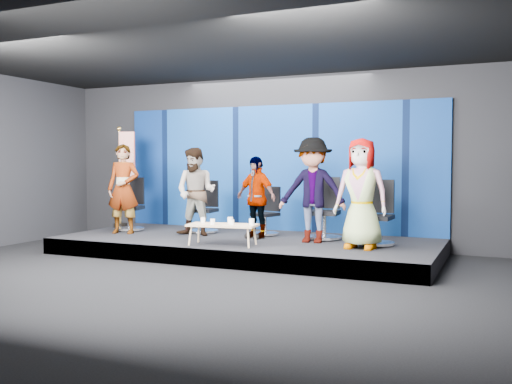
{
  "coord_description": "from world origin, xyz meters",
  "views": [
    {
      "loc": [
        4.42,
        -7.12,
        1.72
      ],
      "look_at": [
        0.25,
        2.4,
        1.18
      ],
      "focal_mm": 40.0,
      "sensor_mm": 36.0,
      "label": 1
    }
  ],
  "objects_px": {
    "panelist_d": "(313,190)",
    "mug_e": "(252,222)",
    "chair_a": "(131,213)",
    "panelist_e": "(361,193)",
    "mug_d": "(232,222)",
    "panelist_b": "(196,192)",
    "panelist_a": "(123,189)",
    "flag_stand": "(124,174)",
    "mug_c": "(230,220)",
    "chair_c": "(267,219)",
    "panelist_c": "(256,197)",
    "coffee_table": "(223,226)",
    "mug_a": "(203,220)",
    "chair_e": "(378,224)",
    "chair_d": "(325,219)",
    "chair_b": "(205,216)",
    "mug_b": "(213,222)"
  },
  "relations": [
    {
      "from": "panelist_d",
      "to": "mug_e",
      "type": "relative_size",
      "value": 17.38
    },
    {
      "from": "chair_a",
      "to": "panelist_e",
      "type": "bearing_deg",
      "value": -19.73
    },
    {
      "from": "mug_d",
      "to": "panelist_b",
      "type": "bearing_deg",
      "value": 142.36
    },
    {
      "from": "panelist_a",
      "to": "flag_stand",
      "type": "bearing_deg",
      "value": 112.03
    },
    {
      "from": "mug_c",
      "to": "mug_e",
      "type": "xyz_separation_m",
      "value": [
        0.44,
        -0.07,
        -0.0
      ]
    },
    {
      "from": "chair_a",
      "to": "chair_c",
      "type": "height_order",
      "value": "chair_a"
    },
    {
      "from": "panelist_c",
      "to": "panelist_e",
      "type": "relative_size",
      "value": 0.84
    },
    {
      "from": "coffee_table",
      "to": "mug_a",
      "type": "distance_m",
      "value": 0.42
    },
    {
      "from": "panelist_d",
      "to": "mug_d",
      "type": "xyz_separation_m",
      "value": [
        -1.11,
        -0.98,
        -0.52
      ]
    },
    {
      "from": "chair_c",
      "to": "mug_a",
      "type": "xyz_separation_m",
      "value": [
        -0.58,
        -1.52,
        0.1
      ]
    },
    {
      "from": "panelist_a",
      "to": "panelist_d",
      "type": "height_order",
      "value": "panelist_d"
    },
    {
      "from": "chair_e",
      "to": "chair_a",
      "type": "bearing_deg",
      "value": -177.09
    },
    {
      "from": "mug_d",
      "to": "chair_e",
      "type": "bearing_deg",
      "value": 26.33
    },
    {
      "from": "chair_d",
      "to": "chair_e",
      "type": "bearing_deg",
      "value": -24.39
    },
    {
      "from": "chair_c",
      "to": "chair_d",
      "type": "xyz_separation_m",
      "value": [
        1.21,
        -0.11,
        0.07
      ]
    },
    {
      "from": "chair_a",
      "to": "coffee_table",
      "type": "bearing_deg",
      "value": -36.17
    },
    {
      "from": "panelist_b",
      "to": "panelist_e",
      "type": "relative_size",
      "value": 0.94
    },
    {
      "from": "panelist_c",
      "to": "chair_e",
      "type": "distance_m",
      "value": 2.3
    },
    {
      "from": "panelist_c",
      "to": "panelist_e",
      "type": "xyz_separation_m",
      "value": [
        2.1,
        -0.46,
        0.14
      ]
    },
    {
      "from": "mug_a",
      "to": "coffee_table",
      "type": "bearing_deg",
      "value": -6.3
    },
    {
      "from": "panelist_d",
      "to": "chair_d",
      "type": "bearing_deg",
      "value": 76.19
    },
    {
      "from": "chair_c",
      "to": "chair_d",
      "type": "relative_size",
      "value": 0.83
    },
    {
      "from": "panelist_e",
      "to": "mug_d",
      "type": "xyz_separation_m",
      "value": [
        -2.06,
        -0.63,
        -0.5
      ]
    },
    {
      "from": "panelist_d",
      "to": "mug_a",
      "type": "relative_size",
      "value": 19.65
    },
    {
      "from": "mug_e",
      "to": "flag_stand",
      "type": "bearing_deg",
      "value": 158.94
    },
    {
      "from": "chair_c",
      "to": "panelist_d",
      "type": "distance_m",
      "value": 1.42
    },
    {
      "from": "panelist_a",
      "to": "panelist_c",
      "type": "height_order",
      "value": "panelist_a"
    },
    {
      "from": "panelist_d",
      "to": "mug_a",
      "type": "height_order",
      "value": "panelist_d"
    },
    {
      "from": "chair_b",
      "to": "chair_d",
      "type": "relative_size",
      "value": 0.92
    },
    {
      "from": "chair_a",
      "to": "flag_stand",
      "type": "distance_m",
      "value": 0.97
    },
    {
      "from": "chair_c",
      "to": "panelist_e",
      "type": "relative_size",
      "value": 0.52
    },
    {
      "from": "chair_e",
      "to": "panelist_a",
      "type": "bearing_deg",
      "value": -171.67
    },
    {
      "from": "chair_c",
      "to": "mug_d",
      "type": "relative_size",
      "value": 10.68
    },
    {
      "from": "panelist_e",
      "to": "coffee_table",
      "type": "xyz_separation_m",
      "value": [
        -2.25,
        -0.6,
        -0.57
      ]
    },
    {
      "from": "panelist_e",
      "to": "mug_e",
      "type": "bearing_deg",
      "value": -160.14
    },
    {
      "from": "panelist_b",
      "to": "mug_b",
      "type": "xyz_separation_m",
      "value": [
        0.93,
        -1.06,
        -0.44
      ]
    },
    {
      "from": "panelist_b",
      "to": "mug_d",
      "type": "height_order",
      "value": "panelist_b"
    },
    {
      "from": "panelist_a",
      "to": "panelist_d",
      "type": "relative_size",
      "value": 0.96
    },
    {
      "from": "panelist_c",
      "to": "mug_c",
      "type": "xyz_separation_m",
      "value": [
        -0.09,
        -0.91,
        -0.35
      ]
    },
    {
      "from": "chair_d",
      "to": "mug_a",
      "type": "bearing_deg",
      "value": -146.42
    },
    {
      "from": "panelist_c",
      "to": "panelist_e",
      "type": "bearing_deg",
      "value": 5.57
    },
    {
      "from": "panelist_b",
      "to": "chair_c",
      "type": "xyz_separation_m",
      "value": [
        1.21,
        0.64,
        -0.54
      ]
    },
    {
      "from": "chair_d",
      "to": "chair_a",
      "type": "bearing_deg",
      "value": 179.78
    },
    {
      "from": "chair_b",
      "to": "chair_c",
      "type": "xyz_separation_m",
      "value": [
        1.3,
        0.14,
        -0.03
      ]
    },
    {
      "from": "chair_e",
      "to": "mug_e",
      "type": "distance_m",
      "value": 2.16
    },
    {
      "from": "mug_b",
      "to": "flag_stand",
      "type": "xyz_separation_m",
      "value": [
        -3.03,
        1.63,
        0.75
      ]
    },
    {
      "from": "coffee_table",
      "to": "mug_d",
      "type": "relative_size",
      "value": 13.97
    },
    {
      "from": "coffee_table",
      "to": "chair_d",
      "type": "bearing_deg",
      "value": 46.44
    },
    {
      "from": "panelist_d",
      "to": "mug_c",
      "type": "relative_size",
      "value": 16.99
    },
    {
      "from": "panelist_a",
      "to": "mug_a",
      "type": "relative_size",
      "value": 18.87
    }
  ]
}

